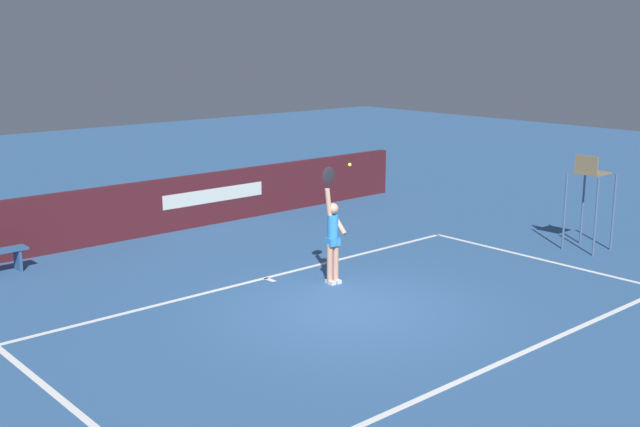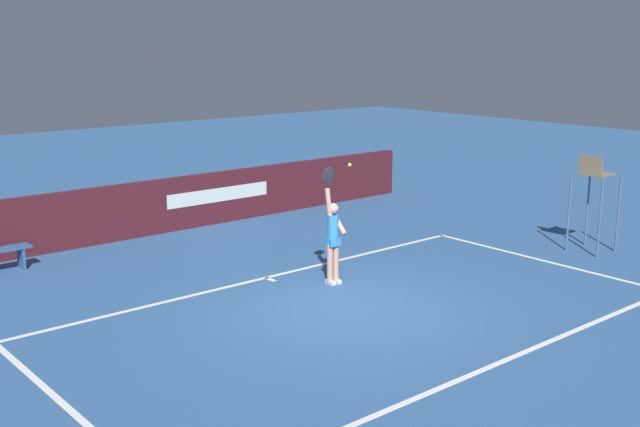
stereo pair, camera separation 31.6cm
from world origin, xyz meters
name	(u,v)px [view 1 (the left image)]	position (x,y,z in m)	size (l,w,h in m)	color
ground_plane	(348,309)	(0.00, 0.00, 0.00)	(60.00, 60.00, 0.00)	#315A8E
court_lines	(363,314)	(0.00, -0.38, 0.00)	(10.82, 5.77, 0.00)	white
back_wall	(148,208)	(0.00, 7.13, 0.67)	(16.48, 0.22, 1.34)	#491820
tennis_player	(333,236)	(0.80, 1.30, 0.97)	(0.43, 0.43, 2.35)	tan
tennis_ball	(350,165)	(0.96, 1.00, 2.39)	(0.07, 0.07, 0.07)	#CFE332
umpire_chair	(590,188)	(6.80, -0.69, 1.45)	(0.82, 0.82, 2.20)	#4A6184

